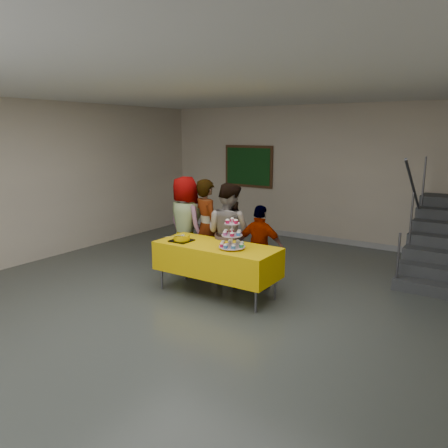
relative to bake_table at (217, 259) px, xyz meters
The scene contains 9 objects.
room_shell 1.85m from the bake_table, 82.64° to the right, with size 10.00×10.04×3.02m.
bake_table is the anchor object (origin of this frame).
cupcake_stand 0.49m from the bake_table, 11.52° to the right, with size 0.38×0.38×0.44m.
bear_cake 0.64m from the bake_table, 168.87° to the right, with size 0.32×0.36×0.12m.
schoolchild_a 1.32m from the bake_table, 149.38° to the left, with size 0.82×0.53×1.67m, color slate.
schoolchild_b 1.02m from the bake_table, 134.27° to the left, with size 0.60×0.39×1.65m, color slate.
schoolchild_c 0.62m from the bake_table, 104.71° to the left, with size 0.79×0.62×1.63m, color #5C5D65.
schoolchild_d 0.72m from the bake_table, 53.80° to the left, with size 0.78×0.32×1.32m, color #5C5D65.
noticeboard 4.50m from the bake_table, 114.22° to the left, with size 1.30×0.05×1.00m.
Camera 1 is at (3.43, -4.20, 2.41)m, focal length 35.00 mm.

